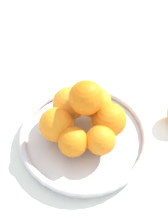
% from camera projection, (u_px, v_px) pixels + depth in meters
% --- Properties ---
extents(ground_plane, '(4.00, 4.00, 0.00)m').
position_uv_depth(ground_plane, '(84.00, 138.00, 0.55)').
color(ground_plane, silver).
extents(fruit_bowl, '(0.31, 0.31, 0.03)m').
position_uv_depth(fruit_bowl, '(84.00, 134.00, 0.54)').
color(fruit_bowl, silver).
rests_on(fruit_bowl, ground_plane).
extents(orange_pile, '(0.18, 0.20, 0.14)m').
position_uv_depth(orange_pile, '(84.00, 115.00, 0.49)').
color(orange_pile, orange).
rests_on(orange_pile, fruit_bowl).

